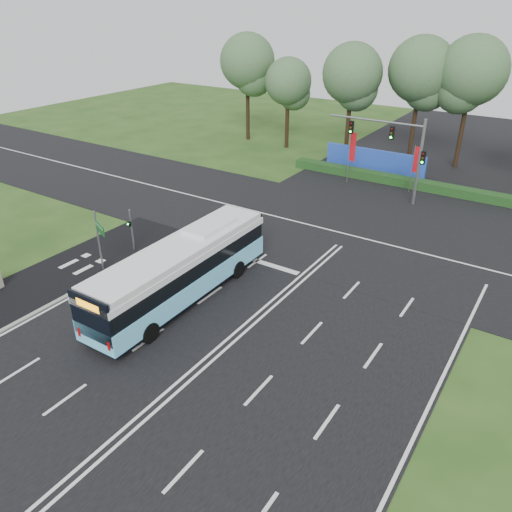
{
  "coord_description": "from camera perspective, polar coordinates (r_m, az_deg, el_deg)",
  "views": [
    {
      "loc": [
        12.29,
        -18.94,
        15.29
      ],
      "look_at": [
        -1.43,
        2.0,
        2.25
      ],
      "focal_mm": 35.0,
      "sensor_mm": 36.0,
      "label": 1
    }
  ],
  "objects": [
    {
      "name": "eucalyptus_row",
      "position": [
        53.2,
        16.47,
        19.1
      ],
      "size": [
        42.25,
        9.11,
        12.44
      ],
      "color": "black",
      "rests_on": "ground"
    },
    {
      "name": "blue_hoarding",
      "position": [
        50.76,
        13.38,
        10.54
      ],
      "size": [
        10.0,
        0.3,
        2.2
      ],
      "primitive_type": "cube",
      "color": "blue",
      "rests_on": "ground"
    },
    {
      "name": "ground",
      "position": [
        27.27,
        0.21,
        -6.6
      ],
      "size": [
        120.0,
        120.0,
        0.0
      ],
      "primitive_type": "plane",
      "color": "#254818",
      "rests_on": "ground"
    },
    {
      "name": "banner_flag_mid",
      "position": [
        45.45,
        17.8,
        10.17
      ],
      "size": [
        0.61,
        0.18,
        4.17
      ],
      "rotation": [
        0.0,
        0.0,
        0.22
      ],
      "color": "gray",
      "rests_on": "ground"
    },
    {
      "name": "road_main",
      "position": [
        27.26,
        0.21,
        -6.56
      ],
      "size": [
        20.0,
        120.0,
        0.04
      ],
      "primitive_type": "cube",
      "color": "black",
      "rests_on": "ground"
    },
    {
      "name": "pedestrian_signal",
      "position": [
        34.13,
        -14.07,
        3.04
      ],
      "size": [
        0.26,
        0.4,
        2.98
      ],
      "rotation": [
        0.0,
        0.0,
        -0.19
      ],
      "color": "gray",
      "rests_on": "ground"
    },
    {
      "name": "street_sign",
      "position": [
        31.55,
        -17.48,
        2.25
      ],
      "size": [
        1.43,
        0.69,
        3.97
      ],
      "rotation": [
        0.0,
        0.0,
        -0.42
      ],
      "color": "gray",
      "rests_on": "ground"
    },
    {
      "name": "hedge",
      "position": [
        47.54,
        16.7,
        8.09
      ],
      "size": [
        22.0,
        1.2,
        0.8
      ],
      "primitive_type": "cube",
      "color": "#163814",
      "rests_on": "ground"
    },
    {
      "name": "road_cross",
      "position": [
        36.62,
        10.51,
        2.39
      ],
      "size": [
        120.0,
        14.0,
        0.05
      ],
      "primitive_type": "cube",
      "color": "black",
      "rests_on": "ground"
    },
    {
      "name": "traffic_light_gantry",
      "position": [
        42.59,
        16.03,
        12.02
      ],
      "size": [
        8.41,
        0.28,
        7.0
      ],
      "color": "gray",
      "rests_on": "ground"
    },
    {
      "name": "banner_flag_left",
      "position": [
        46.39,
        10.88,
        11.82
      ],
      "size": [
        0.68,
        0.28,
        4.8
      ],
      "rotation": [
        0.0,
        0.0,
        -0.34
      ],
      "color": "gray",
      "rests_on": "ground"
    },
    {
      "name": "bike_path",
      "position": [
        33.19,
        -21.21,
        -1.9
      ],
      "size": [
        5.0,
        18.0,
        0.06
      ],
      "primitive_type": "cube",
      "color": "black",
      "rests_on": "ground"
    },
    {
      "name": "kerb_strip",
      "position": [
        31.42,
        -18.57,
        -3.07
      ],
      "size": [
        0.25,
        18.0,
        0.12
      ],
      "primitive_type": "cube",
      "color": "gray",
      "rests_on": "ground"
    },
    {
      "name": "city_bus",
      "position": [
        27.94,
        -8.5,
        -1.59
      ],
      "size": [
        2.87,
        12.78,
        3.66
      ],
      "rotation": [
        0.0,
        0.0,
        0.01
      ],
      "color": "#6DD1FD",
      "rests_on": "ground"
    }
  ]
}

